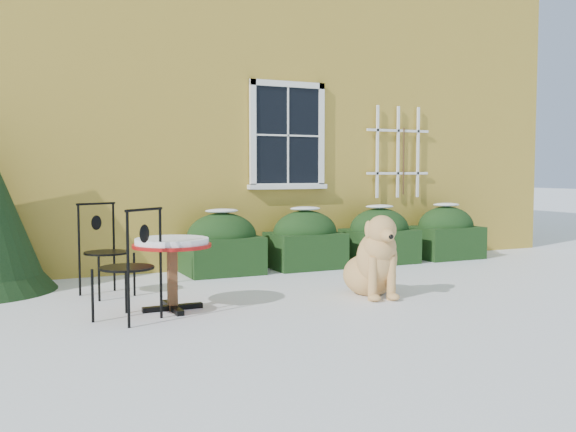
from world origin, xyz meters
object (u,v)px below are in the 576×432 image
patio_chair_near (131,265)px  dog (374,263)px  bistro_table (172,250)px  patio_chair_far (104,249)px

patio_chair_near → dog: patio_chair_near is taller
bistro_table → dog: size_ratio=0.78×
bistro_table → patio_chair_far: bearing=114.1°
bistro_table → patio_chair_far: patio_chair_far is taller
bistro_table → patio_chair_near: patio_chair_near is taller
patio_chair_far → dog: size_ratio=1.03×
patio_chair_near → dog: (2.77, 0.04, -0.15)m
patio_chair_near → dog: 2.77m
bistro_table → patio_chair_far: 1.23m
bistro_table → patio_chair_near: (-0.48, -0.29, -0.08)m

